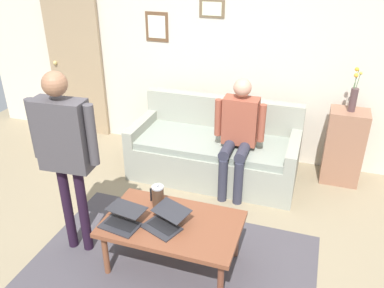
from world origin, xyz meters
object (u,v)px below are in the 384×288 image
(laptop_center, at_px, (122,220))
(french_press, at_px, (158,196))
(side_shelf, at_px, (344,147))
(couch, at_px, (215,151))
(person_seated, at_px, (238,131))
(coffee_table, at_px, (172,227))
(flower_vase, at_px, (354,97))
(laptop_left, at_px, (165,222))
(interior_door, at_px, (76,64))
(person_standing, at_px, (65,144))

(laptop_center, bearing_deg, french_press, -119.56)
(side_shelf, bearing_deg, couch, 12.86)
(laptop_center, height_order, person_seated, person_seated)
(coffee_table, height_order, side_shelf, side_shelf)
(flower_vase, xyz_separation_m, person_seated, (1.12, 0.55, -0.32))
(laptop_left, relative_size, laptop_center, 1.16)
(interior_door, relative_size, person_standing, 1.22)
(french_press, xyz_separation_m, flower_vase, (-1.57, -1.74, 0.49))
(laptop_left, distance_m, french_press, 0.29)
(couch, distance_m, person_standing, 2.00)
(interior_door, height_order, laptop_left, interior_door)
(interior_door, xyz_separation_m, french_press, (-2.04, 1.98, -0.46))
(interior_door, bearing_deg, coffee_table, 136.09)
(coffee_table, xyz_separation_m, laptop_center, (0.38, 0.15, 0.09))
(couch, height_order, laptop_center, couch)
(couch, xyz_separation_m, person_seated, (-0.31, 0.23, 0.42))
(couch, xyz_separation_m, side_shelf, (-1.44, -0.33, 0.14))
(french_press, distance_m, side_shelf, 2.34)
(person_seated, bearing_deg, laptop_left, 78.62)
(interior_door, xyz_separation_m, person_standing, (-1.35, 2.22, 0.05))
(couch, height_order, flower_vase, flower_vase)
(french_press, height_order, flower_vase, flower_vase)
(laptop_center, bearing_deg, side_shelf, -130.38)
(interior_door, bearing_deg, french_press, 135.89)
(laptop_center, bearing_deg, interior_door, -51.07)
(laptop_center, bearing_deg, couch, -100.32)
(coffee_table, bearing_deg, laptop_left, 59.18)
(laptop_left, relative_size, person_standing, 0.24)
(laptop_center, relative_size, french_press, 1.52)
(laptop_center, distance_m, person_standing, 0.78)
(french_press, relative_size, side_shelf, 0.26)
(coffee_table, height_order, person_seated, person_seated)
(laptop_left, distance_m, laptop_center, 0.35)
(laptop_left, relative_size, person_seated, 0.32)
(interior_door, height_order, coffee_table, interior_door)
(laptop_center, xyz_separation_m, person_seated, (-0.63, -1.50, 0.23))
(side_shelf, distance_m, flower_vase, 0.61)
(laptop_left, bearing_deg, interior_door, -45.18)
(french_press, height_order, person_seated, person_seated)
(interior_door, height_order, flower_vase, interior_door)
(side_shelf, height_order, flower_vase, flower_vase)
(laptop_left, height_order, laptop_center, laptop_left)
(coffee_table, bearing_deg, french_press, -41.65)
(coffee_table, bearing_deg, person_seated, -100.39)
(flower_vase, bearing_deg, person_standing, 41.15)
(laptop_left, xyz_separation_m, person_seated, (-0.29, -1.42, 0.23))
(couch, relative_size, laptop_center, 5.47)
(side_shelf, height_order, person_seated, person_seated)
(interior_door, bearing_deg, person_seated, 162.17)
(couch, distance_m, flower_vase, 1.65)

